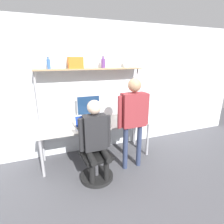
% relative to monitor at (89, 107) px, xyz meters
% --- Properties ---
extents(ground_plane, '(12.00, 12.00, 0.00)m').
position_rel_monitor_xyz_m(ground_plane, '(0.07, -0.61, -1.03)').
color(ground_plane, '#4C4C51').
extents(wall_back, '(8.00, 0.06, 2.70)m').
position_rel_monitor_xyz_m(wall_back, '(0.07, 0.19, 0.32)').
color(wall_back, silver).
rests_on(wall_back, ground_plane).
extents(desk, '(2.19, 0.75, 0.75)m').
position_rel_monitor_xyz_m(desk, '(0.07, -0.21, -0.35)').
color(desk, beige).
rests_on(desk, ground_plane).
extents(shelf_unit, '(2.08, 0.30, 1.80)m').
position_rel_monitor_xyz_m(shelf_unit, '(0.07, 0.00, 0.55)').
color(shelf_unit, '#997A56').
rests_on(shelf_unit, ground_plane).
extents(monitor, '(0.47, 0.17, 0.52)m').
position_rel_monitor_xyz_m(monitor, '(0.00, 0.00, 0.00)').
color(monitor, '#B7B7BC').
rests_on(monitor, desk).
extents(laptop, '(0.36, 0.23, 0.22)m').
position_rel_monitor_xyz_m(laptop, '(-0.17, -0.35, -0.22)').
color(laptop, silver).
rests_on(laptop, desk).
extents(cell_phone, '(0.07, 0.15, 0.01)m').
position_rel_monitor_xyz_m(cell_phone, '(0.12, -0.41, -0.28)').
color(cell_phone, black).
rests_on(cell_phone, desk).
extents(office_chair, '(0.56, 0.56, 0.91)m').
position_rel_monitor_xyz_m(office_chair, '(-0.11, -0.85, -0.75)').
color(office_chair, black).
rests_on(office_chair, ground_plane).
extents(person_seated, '(0.53, 0.47, 1.37)m').
position_rel_monitor_xyz_m(person_seated, '(-0.11, -0.90, -0.22)').
color(person_seated, black).
rests_on(person_seated, ground_plane).
extents(person_standing, '(0.60, 0.23, 1.67)m').
position_rel_monitor_xyz_m(person_standing, '(0.61, -0.80, 0.04)').
color(person_standing, '#2D3856').
rests_on(person_standing, ground_plane).
extents(bottle_purple, '(0.08, 0.08, 0.22)m').
position_rel_monitor_xyz_m(bottle_purple, '(0.33, 0.00, 0.86)').
color(bottle_purple, '#593372').
rests_on(bottle_purple, shelf_unit).
extents(bottle_clear, '(0.08, 0.08, 0.22)m').
position_rel_monitor_xyz_m(bottle_clear, '(0.83, 0.00, 0.86)').
color(bottle_clear, silver).
rests_on(bottle_clear, shelf_unit).
extents(bottle_blue, '(0.06, 0.06, 0.21)m').
position_rel_monitor_xyz_m(bottle_blue, '(-0.69, 0.00, 0.86)').
color(bottle_blue, '#335999').
rests_on(bottle_blue, shelf_unit).
extents(storage_box, '(0.27, 0.22, 0.21)m').
position_rel_monitor_xyz_m(storage_box, '(-0.21, 0.00, 0.87)').
color(storage_box, '#D1661E').
rests_on(storage_box, shelf_unit).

